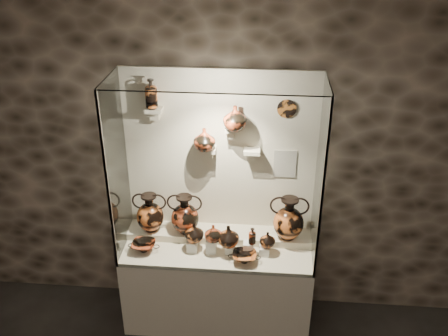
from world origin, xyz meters
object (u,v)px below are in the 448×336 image
at_px(jug_c, 228,236).
at_px(ovoid_vase_b, 235,118).
at_px(amphora_left, 150,213).
at_px(amphora_right, 289,218).
at_px(amphora_mid, 185,214).
at_px(jug_b, 213,233).
at_px(lekythos_tall, 151,92).
at_px(jug_a, 194,232).
at_px(kylix_right, 244,257).
at_px(ovoid_vase_a, 204,139).
at_px(kylix_left, 144,246).
at_px(jug_e, 267,239).
at_px(lekythos_small, 252,235).

distance_m(jug_c, ovoid_vase_b, 1.03).
height_order(amphora_left, amphora_right, amphora_right).
height_order(amphora_left, amphora_mid, amphora_mid).
bearing_deg(amphora_left, amphora_mid, -19.01).
height_order(jug_b, ovoid_vase_b, ovoid_vase_b).
relative_size(amphora_left, lekythos_tall, 1.35).
bearing_deg(jug_b, amphora_right, 2.43).
relative_size(jug_c, ovoid_vase_b, 0.96).
distance_m(amphora_left, jug_a, 0.47).
distance_m(amphora_left, kylix_right, 0.96).
xyz_separation_m(jug_b, lekythos_tall, (-0.53, 0.29, 1.17)).
bearing_deg(amphora_left, ovoid_vase_a, -12.30).
height_order(jug_a, jug_c, jug_c).
distance_m(jug_a, kylix_left, 0.47).
relative_size(amphora_left, amphora_mid, 0.99).
distance_m(jug_c, ovoid_vase_a, 0.87).
bearing_deg(lekythos_tall, kylix_left, -109.07).
bearing_deg(kylix_left, amphora_right, 27.45).
bearing_deg(ovoid_vase_b, kylix_right, -89.22).
bearing_deg(jug_e, lekythos_small, -173.84).
bearing_deg(jug_c, amphora_mid, 168.44).
bearing_deg(ovoid_vase_a, lekythos_tall, -168.79).
bearing_deg(kylix_right, ovoid_vase_a, 149.09).
distance_m(jug_a, jug_c, 0.31).
relative_size(jug_e, lekythos_small, 0.81).
xyz_separation_m(amphora_mid, ovoid_vase_b, (0.44, 0.05, 0.93)).
height_order(amphora_mid, jug_b, amphora_mid).
bearing_deg(lekythos_tall, amphora_right, -7.82).
bearing_deg(kylix_left, jug_c, 19.86).
bearing_deg(kylix_right, lekythos_small, 72.86).
height_order(amphora_left, ovoid_vase_a, ovoid_vase_a).
relative_size(jug_a, lekythos_tall, 0.63).
distance_m(jug_b, ovoid_vase_a, 0.82).
bearing_deg(jug_e, amphora_right, 34.92).
distance_m(jug_c, jug_e, 0.34).
bearing_deg(jug_a, kylix_right, -35.51).
distance_m(jug_b, ovoid_vase_b, 1.03).
xyz_separation_m(jug_a, jug_b, (0.17, -0.03, 0.02)).
relative_size(jug_b, lekythos_tall, 0.58).
relative_size(jug_c, ovoid_vase_a, 1.01).
bearing_deg(kylix_right, jug_c, 158.37).
relative_size(jug_a, jug_c, 0.89).
bearing_deg(lekythos_tall, ovoid_vase_a, -6.60).
height_order(amphora_right, lekythos_small, amphora_right).
bearing_deg(kylix_left, lekythos_small, 19.42).
distance_m(jug_b, jug_c, 0.13).
distance_m(kylix_left, ovoid_vase_b, 1.41).
bearing_deg(amphora_right, ovoid_vase_a, 166.65).
height_order(amphora_right, jug_e, amphora_right).
relative_size(amphora_mid, jug_e, 2.63).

